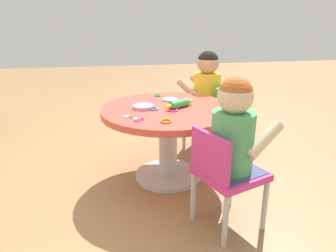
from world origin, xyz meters
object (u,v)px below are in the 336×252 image
Objects in this scene: child_chair_right at (210,113)px; seated_child_right at (207,84)px; child_chair_left at (225,173)px; seated_child_left at (234,129)px; rolling_pin at (179,104)px; craft_scissors at (136,119)px; craft_table at (168,126)px.

child_chair_right is 0.23m from seated_child_right.
seated_child_right reaches higher than child_chair_left.
seated_child_left is at bearing 169.12° from child_chair_right.
child_chair_left is 1.05× the size of seated_child_left.
rolling_pin is at bearing 142.36° from child_chair_right.
child_chair_left is 1.04m from child_chair_right.
child_chair_right reaches higher than craft_scissors.
craft_scissors is (-0.64, 0.64, 0.19)m from child_chair_right.
rolling_pin is (0.55, 0.15, -0.02)m from seated_child_left.
seated_child_right is (0.47, -0.39, 0.16)m from craft_table.
craft_table is 0.32m from craft_scissors.
seated_child_left is at bearing 171.04° from seated_child_right.
seated_child_right is at bearing -39.78° from craft_table.
child_chair_left reaches higher than craft_scissors.
child_chair_left is 0.59m from craft_scissors.
craft_table is at bearing 82.30° from rolling_pin.
rolling_pin is at bearing 11.64° from child_chair_left.
seated_child_right is (0.03, 0.03, 0.23)m from child_chair_right.
child_chair_right is at bearing -130.27° from seated_child_right.
seated_child_left is at bearing -128.99° from craft_scissors.
rolling_pin is at bearing -56.93° from craft_scissors.
craft_scissors is at bearing 135.03° from child_chair_right.
seated_child_left is (-0.56, -0.23, 0.16)m from craft_table.
seated_child_left is 1.00× the size of seated_child_right.
craft_scissors is (-0.67, 0.61, -0.04)m from seated_child_right.
craft_scissors is at bearing 51.01° from seated_child_left.
rolling_pin is at bearing -97.70° from craft_table.
child_chair_right is (0.44, -0.42, -0.06)m from craft_table.
craft_scissors is (0.38, 0.41, 0.19)m from child_chair_left.
craft_table is at bearing 136.44° from child_chair_right.
seated_child_right is at bearing 49.73° from child_chair_right.
child_chair_left is 4.03× the size of craft_scissors.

